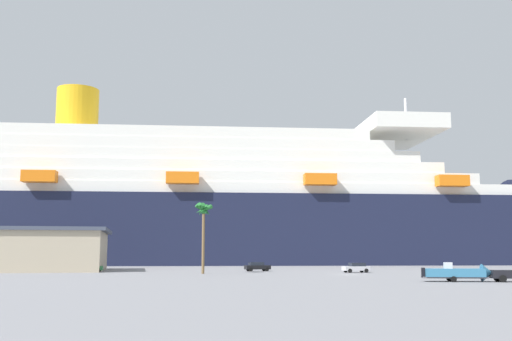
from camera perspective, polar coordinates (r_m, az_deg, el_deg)
The scene contains 7 objects.
ground_plane at distance 119.44m, azimuth 4.84°, elevation -9.34°, with size 600.00×600.00×0.00m, color gray.
cruise_ship at distance 163.26m, azimuth -6.80°, elevation -3.61°, with size 232.93×36.74×51.52m.
small_boat_on_trailer at distance 71.83m, azimuth 18.94°, elevation -9.22°, with size 8.87×3.53×2.15m.
palm_tree at distance 94.10m, azimuth -5.02°, elevation -4.24°, with size 2.94×2.78×10.97m.
parked_car_black_coupe at distance 105.85m, azimuth 0.11°, elevation -9.12°, with size 4.64×2.64×1.58m.
parked_car_silver_sedan at distance 100.11m, azimuth 9.51°, elevation -9.08°, with size 4.49×2.54×1.58m.
parked_car_green_wagon at distance 103.87m, azimuth -15.57°, elevation -8.86°, with size 4.42×2.32×1.58m.
Camera 1 is at (-22.57, -87.24, 3.24)m, focal length 42.04 mm.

